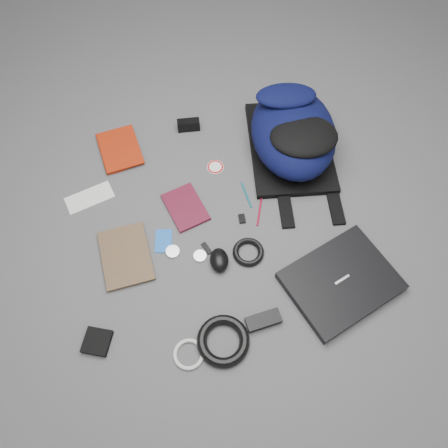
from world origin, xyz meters
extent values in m
plane|color=#4F4F51|center=(0.00, 0.00, 0.00)|extent=(4.00, 4.00, 0.00)
cube|color=black|center=(0.37, -0.31, 0.02)|extent=(0.45, 0.40, 0.04)
imported|color=maroon|center=(-0.44, 0.43, 0.01)|extent=(0.19, 0.24, 0.02)
imported|color=#AD7B0C|center=(-0.47, -0.06, 0.01)|extent=(0.20, 0.26, 0.02)
cube|color=white|center=(-0.50, 0.24, 0.00)|extent=(0.20, 0.13, 0.00)
cube|color=#450D1C|center=(-0.13, 0.11, 0.01)|extent=(0.18, 0.22, 0.01)
cube|color=black|center=(-0.05, 0.51, 0.03)|extent=(0.10, 0.04, 0.05)
cylinder|color=white|center=(0.02, 0.28, 0.00)|extent=(0.08, 0.08, 0.00)
cylinder|color=#0C626D|center=(0.12, 0.12, 0.00)|extent=(0.02, 0.12, 0.01)
cylinder|color=maroon|center=(0.15, 0.04, 0.00)|extent=(0.05, 0.12, 0.01)
cube|color=blue|center=(-0.24, -0.02, 0.00)|extent=(0.08, 0.11, 0.00)
cube|color=black|center=(-0.08, -0.08, 0.00)|extent=(0.04, 0.05, 0.01)
cube|color=silver|center=(-0.04, -0.12, 0.00)|extent=(0.03, 0.04, 0.01)
cube|color=black|center=(0.07, 0.02, 0.01)|extent=(0.03, 0.04, 0.01)
ellipsoid|color=black|center=(-0.05, -0.15, 0.03)|extent=(0.08, 0.10, 0.05)
cylinder|color=silver|center=(-0.21, -0.07, 0.01)|extent=(0.06, 0.06, 0.01)
cylinder|color=silver|center=(-0.11, -0.11, 0.01)|extent=(0.05, 0.05, 0.01)
torus|color=black|center=(0.07, -0.13, 0.01)|extent=(0.13, 0.13, 0.02)
cube|color=black|center=(0.06, -0.39, 0.01)|extent=(0.13, 0.06, 0.03)
torus|color=black|center=(-0.09, -0.44, 0.02)|extent=(0.23, 0.23, 0.03)
cube|color=black|center=(-0.51, -0.35, 0.01)|extent=(0.11, 0.11, 0.02)
torus|color=silver|center=(-0.21, -0.45, 0.01)|extent=(0.12, 0.12, 0.01)
camera|label=1|loc=(-0.16, -0.78, 1.50)|focal=35.00mm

